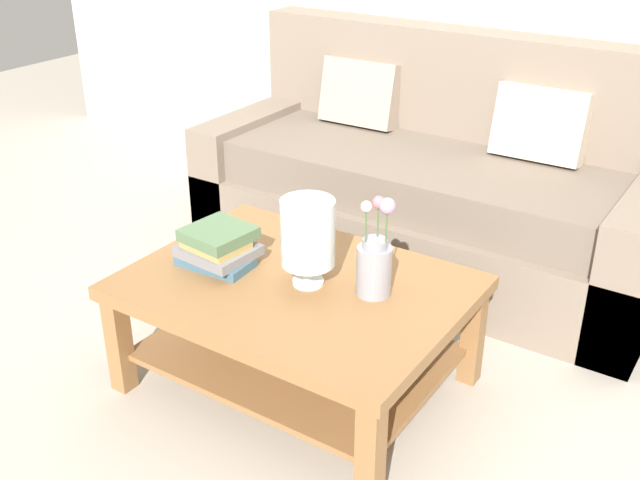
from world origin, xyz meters
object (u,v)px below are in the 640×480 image
Objects in this scene: coffee_table at (297,311)px; book_stack_main at (217,247)px; couch at (432,188)px; flower_pitcher at (375,262)px; glass_hurricane_vase at (308,234)px.

book_stack_main reaches higher than coffee_table.
coffee_table is at bearing -87.35° from couch.
flower_pitcher is (0.32, -1.12, 0.19)m from couch.
couch is 6.04× the size of flower_pitcher.
couch is 6.92× the size of glass_hurricane_vase.
coffee_table is at bearing 9.59° from book_stack_main.
coffee_table is 0.37m from book_stack_main.
flower_pitcher reaches higher than glass_hurricane_vase.
coffee_table is at bearing -163.74° from flower_pitcher.
book_stack_main is at bearing -169.83° from glass_hurricane_vase.
glass_hurricane_vase reaches higher than book_stack_main.
couch is at bearing 78.46° from book_stack_main.
couch is at bearing 92.65° from coffee_table.
glass_hurricane_vase is at bearing -163.40° from flower_pitcher.
coffee_table is 3.21× the size of flower_pitcher.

